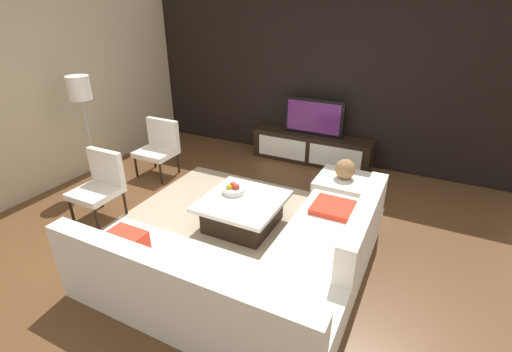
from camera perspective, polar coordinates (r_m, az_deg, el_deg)
ground_plane at (r=4.54m, az=-1.52°, el=-8.65°), size 14.00×14.00×0.00m
feature_wall_back at (r=6.36m, az=10.24°, el=14.86°), size 6.40×0.12×2.80m
side_wall_left at (r=6.20m, az=-28.47°, el=11.94°), size 0.12×5.20×2.80m
area_rug at (r=4.58m, az=-2.64°, el=-8.28°), size 3.06×2.63×0.01m
media_console at (r=6.40m, az=8.62°, el=4.28°), size 2.03×0.44×0.50m
television at (r=6.22m, az=8.96°, el=9.04°), size 1.00×0.06×0.61m
sectional_couch at (r=3.57m, az=-0.41°, el=-14.23°), size 2.51×2.43×0.79m
coffee_table at (r=4.55m, az=-2.08°, el=-5.60°), size 0.94×0.97×0.38m
accent_chair_near at (r=5.03m, az=-23.02°, el=-0.84°), size 0.52×0.54×0.87m
floor_lamp at (r=5.70m, az=-25.60°, el=11.16°), size 0.30×0.30×1.64m
ottoman at (r=5.15m, az=13.31°, el=-2.30°), size 0.70×0.70×0.40m
fruit_bowl at (r=4.59m, az=-3.51°, el=-2.06°), size 0.28×0.28×0.13m
accent_chair_far at (r=6.03m, az=-14.81°, el=4.78°), size 0.58×0.51×0.87m
decorative_ball at (r=5.01m, az=13.70°, el=1.07°), size 0.27×0.27×0.27m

